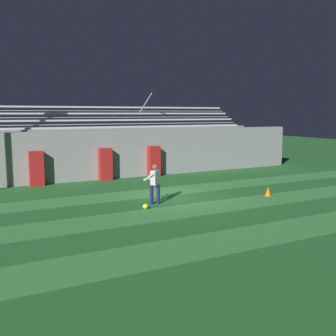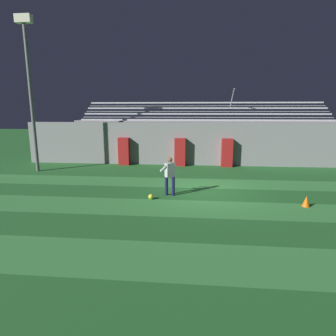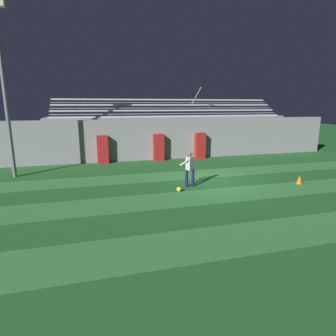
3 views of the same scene
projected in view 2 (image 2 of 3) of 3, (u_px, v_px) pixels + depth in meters
name	position (u px, v px, depth m)	size (l,w,h in m)	color
ground_plane	(207.00, 192.00, 12.63)	(80.00, 80.00, 0.00)	#236028
turf_stripe_near	(217.00, 262.00, 6.78)	(28.00, 1.88, 0.01)	#38843D
turf_stripe_mid	(209.00, 209.00, 10.44)	(28.00, 1.88, 0.01)	#38843D
turf_stripe_far	(206.00, 183.00, 14.11)	(28.00, 1.88, 0.01)	#38843D
back_wall	(203.00, 144.00, 18.68)	(24.00, 0.60, 2.80)	gray
padding_pillar_gate_left	(180.00, 152.00, 18.39)	(0.71, 0.44, 1.82)	#B21E1E
padding_pillar_gate_right	(227.00, 153.00, 18.11)	(0.71, 0.44, 1.82)	#B21E1E
padding_pillar_far_left	(124.00, 151.00, 18.73)	(0.71, 0.44, 1.82)	#B21E1E
bleacher_stand	(202.00, 139.00, 20.61)	(18.00, 3.35, 5.03)	gray
floodlight_pole	(29.00, 77.00, 15.88)	(0.90, 0.36, 8.71)	slate
goalkeeper	(170.00, 174.00, 11.95)	(0.74, 0.72, 1.67)	#19194C
soccer_ball	(151.00, 197.00, 11.55)	(0.22, 0.22, 0.22)	yellow
traffic_cone	(306.00, 201.00, 10.66)	(0.30, 0.30, 0.42)	orange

